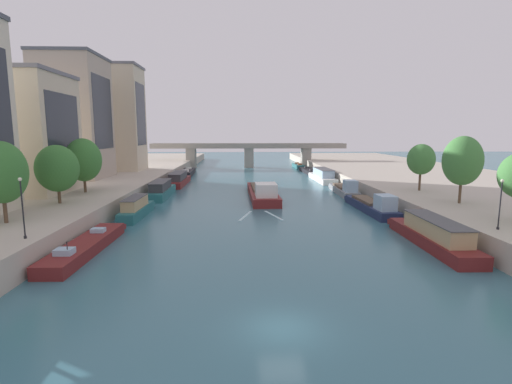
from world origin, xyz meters
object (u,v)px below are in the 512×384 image
(tree_left_third, at_px, (83,160))
(bridge_far, at_px, (249,152))
(moored_boat_right_second, at_px, (372,205))
(lamppost_left_bank, at_px, (22,205))
(moored_boat_right_near, at_px, (345,189))
(tree_right_distant, at_px, (463,161))
(moored_boat_right_downstream, at_px, (309,171))
(barge_midriver, at_px, (263,192))
(tree_left_past_mid, at_px, (57,168))
(tree_right_midway, at_px, (421,159))
(moored_boat_left_gap_after, at_px, (161,190))
(moored_boat_right_far, at_px, (323,176))
(moored_boat_right_gap_after, at_px, (433,234))
(moored_boat_left_end, at_px, (87,246))
(lamppost_right_bank, at_px, (500,202))
(moored_boat_right_upstream, at_px, (298,166))
(moored_boat_left_downstream, at_px, (187,172))
(tree_left_midway, at_px, (1,172))
(moored_boat_left_lone, at_px, (179,180))
(moored_boat_left_midway, at_px, (136,208))

(tree_left_third, xyz_separation_m, bridge_far, (23.83, 65.04, -2.12))
(moored_boat_right_second, distance_m, lamppost_left_bank, 40.05)
(moored_boat_right_near, relative_size, tree_right_distant, 1.73)
(moored_boat_right_downstream, bearing_deg, barge_midriver, -110.10)
(moored_boat_right_second, height_order, tree_left_past_mid, tree_left_past_mid)
(tree_right_midway, bearing_deg, moored_boat_left_gap_after, 165.80)
(moored_boat_right_second, height_order, moored_boat_right_far, moored_boat_right_second)
(moored_boat_right_far, bearing_deg, moored_boat_right_downstream, 89.65)
(moored_boat_right_second, distance_m, bridge_far, 70.36)
(moored_boat_left_gap_after, xyz_separation_m, moored_boat_right_gap_after, (31.02, -29.26, -0.01))
(moored_boat_left_end, relative_size, moored_boat_right_second, 0.98)
(tree_right_midway, height_order, lamppost_right_bank, tree_right_midway)
(tree_left_third, bearing_deg, moored_boat_right_upstream, 58.58)
(moored_boat_left_downstream, xyz_separation_m, tree_left_past_mid, (-7.51, -52.39, 5.75))
(moored_boat_right_second, distance_m, tree_left_midway, 42.11)
(tree_right_midway, relative_size, lamppost_left_bank, 1.39)
(moored_boat_right_second, bearing_deg, tree_left_past_mid, -172.74)
(moored_boat_right_downstream, bearing_deg, tree_left_third, -129.69)
(moored_boat_left_lone, height_order, moored_boat_right_near, moored_boat_right_near)
(moored_boat_left_downstream, bearing_deg, moored_boat_left_lone, -87.43)
(moored_boat_right_far, height_order, moored_boat_right_upstream, moored_boat_right_far)
(tree_right_distant, bearing_deg, moored_boat_left_gap_after, 152.79)
(barge_midriver, xyz_separation_m, tree_left_past_mid, (-24.61, -16.38, 5.42))
(moored_boat_left_gap_after, height_order, moored_boat_right_downstream, moored_boat_left_gap_after)
(moored_boat_right_far, bearing_deg, bridge_far, 114.21)
(barge_midriver, height_order, moored_boat_left_midway, barge_midriver)
(tree_left_midway, relative_size, tree_left_third, 1.00)
(moored_boat_right_near, bearing_deg, tree_right_distant, -70.41)
(moored_boat_left_end, relative_size, tree_right_midway, 2.22)
(moored_boat_right_gap_after, xyz_separation_m, moored_boat_right_second, (-0.29, 15.90, -0.26))
(tree_left_third, distance_m, tree_right_midway, 47.03)
(lamppost_right_bank, bearing_deg, moored_boat_left_lone, 126.17)
(moored_boat_left_gap_after, bearing_deg, tree_left_third, -130.42)
(moored_boat_left_midway, relative_size, lamppost_left_bank, 2.25)
(moored_boat_left_end, bearing_deg, moored_boat_right_downstream, 64.90)
(moored_boat_left_downstream, xyz_separation_m, lamppost_right_bank, (35.50, -66.39, 4.05))
(moored_boat_left_lone, bearing_deg, moored_boat_right_downstream, 36.43)
(moored_boat_left_midway, bearing_deg, bridge_far, 77.69)
(lamppost_right_bank, bearing_deg, lamppost_left_bank, -177.85)
(moored_boat_left_downstream, height_order, moored_boat_right_upstream, moored_boat_left_downstream)
(tree_left_midway, height_order, tree_left_past_mid, tree_left_midway)
(barge_midriver, xyz_separation_m, moored_boat_right_near, (14.37, 3.67, -0.12))
(moored_boat_left_end, relative_size, lamppost_left_bank, 3.08)
(tree_left_third, relative_size, bridge_far, 0.13)
(moored_boat_right_upstream, bearing_deg, moored_boat_right_gap_after, -89.65)
(tree_left_midway, bearing_deg, lamppost_right_bank, -5.32)
(moored_boat_right_upstream, height_order, bridge_far, bridge_far)
(moored_boat_left_midway, distance_m, moored_boat_left_downstream, 49.51)
(moored_boat_left_gap_after, relative_size, lamppost_right_bank, 3.10)
(moored_boat_left_gap_after, xyz_separation_m, tree_left_midway, (-8.18, -28.25, 5.80))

